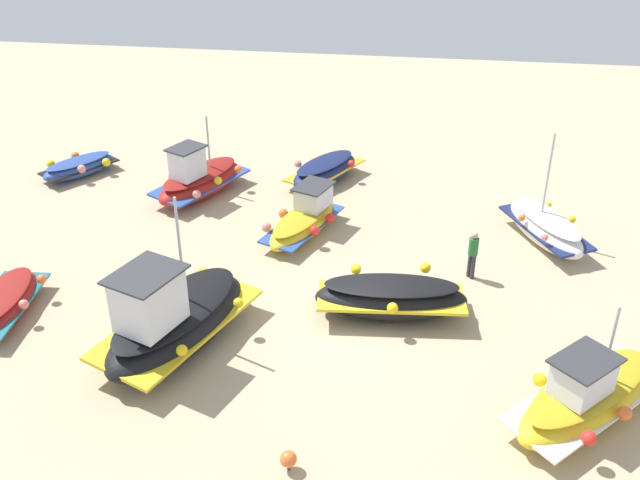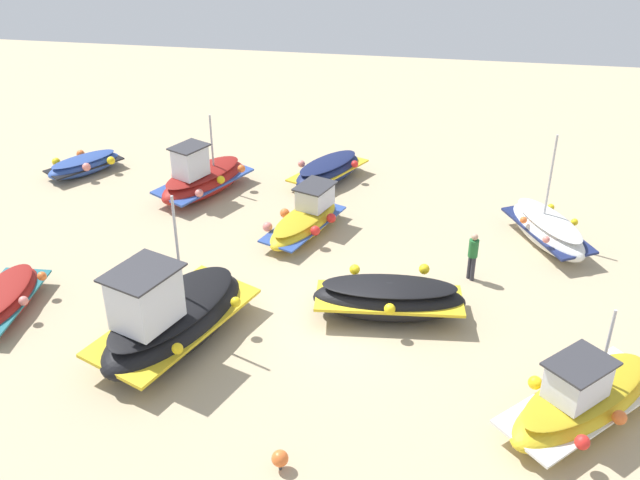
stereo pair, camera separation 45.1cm
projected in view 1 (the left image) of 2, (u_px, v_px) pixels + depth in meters
ground_plane at (350, 321)px, 22.22m from camera, size 58.87×58.87×0.00m
fishing_boat_0 at (545, 227)px, 26.14m from camera, size 3.11×4.31×4.05m
fishing_boat_2 at (304, 219)px, 26.73m from camera, size 2.72×4.30×1.67m
fishing_boat_3 at (588, 395)px, 18.31m from camera, size 4.79×4.82×3.14m
fishing_boat_4 at (174, 319)px, 20.66m from camera, size 4.12×5.93×4.59m
fishing_boat_5 at (2, 304)px, 22.20m from camera, size 2.05×3.84×0.90m
fishing_boat_6 at (79, 167)px, 31.25m from camera, size 2.96×3.40×0.82m
fishing_boat_7 at (325, 170)px, 30.68m from camera, size 3.22×4.07×1.00m
fishing_boat_8 at (199, 179)px, 29.40m from camera, size 3.49×4.71×3.22m
fishing_boat_9 at (391, 297)px, 22.18m from camera, size 4.74×2.43×1.32m
person_walking at (473, 252)px, 23.88m from camera, size 0.32×0.32×1.69m
mooring_buoy_1 at (288, 459)px, 16.91m from camera, size 0.40×0.40×0.54m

